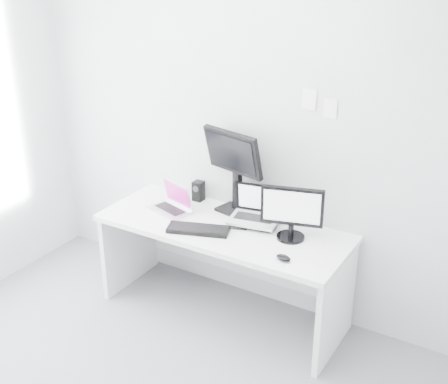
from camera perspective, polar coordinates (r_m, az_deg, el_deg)
The scene contains 11 objects.
back_wall at distance 4.22m, azimuth 2.35°, elevation 6.15°, with size 3.60×3.60×0.00m, color silver.
desk at distance 4.36m, azimuth -0.09°, elevation -7.52°, with size 1.80×0.70×0.73m, color white.
macbook at distance 4.35m, azimuth -5.39°, elevation -0.54°, with size 0.30×0.23×0.23m, color silver.
speaker at distance 4.54m, azimuth -2.47°, elevation 0.11°, with size 0.08×0.08×0.15m, color black.
dell_laptop at distance 4.13m, azimuth 2.89°, elevation -1.40°, with size 0.34×0.26×0.28m, color silver.
rear_monitor at distance 4.25m, azimuth 1.03°, elevation 2.05°, with size 0.48×0.17×0.65m, color black.
samsung_monitor at distance 3.95m, azimuth 6.52°, elevation -1.99°, with size 0.42×0.19×0.38m, color black.
keyboard at distance 4.10m, azimuth -2.49°, elevation -3.61°, with size 0.43×0.15×0.03m, color black.
mouse at distance 3.77m, azimuth 5.72°, elevation -6.31°, with size 0.10×0.07×0.03m, color black.
wall_note_0 at distance 3.96m, azimuth 8.17°, elevation 8.79°, with size 0.10×0.00×0.14m, color white.
wall_note_1 at distance 3.92m, azimuth 10.17°, elevation 7.88°, with size 0.09×0.00×0.13m, color white.
Camera 1 is at (1.92, -1.94, 2.62)m, focal length 47.61 mm.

